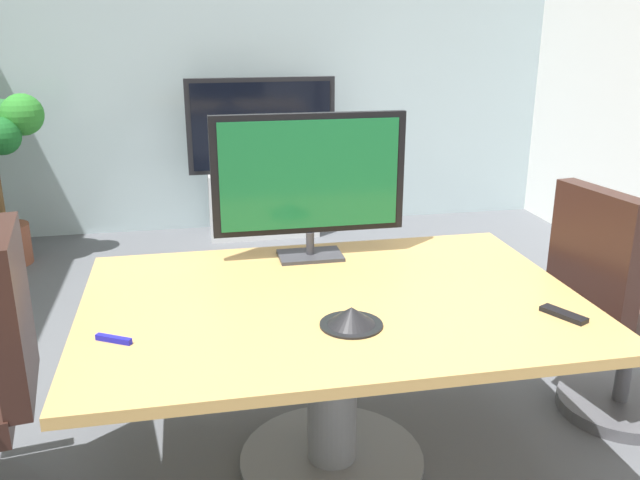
{
  "coord_description": "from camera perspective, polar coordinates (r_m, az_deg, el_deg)",
  "views": [
    {
      "loc": [
        -0.61,
        -2.47,
        1.75
      ],
      "look_at": [
        -0.1,
        0.08,
        0.89
      ],
      "focal_mm": 37.57,
      "sensor_mm": 36.0,
      "label": 1
    }
  ],
  "objects": [
    {
      "name": "conference_phone",
      "position": [
        2.32,
        2.69,
        -6.61
      ],
      "size": [
        0.22,
        0.22,
        0.07
      ],
      "color": "black",
      "rests_on": "conference_table"
    },
    {
      "name": "conference_table",
      "position": [
        2.63,
        1.07,
        -8.51
      ],
      "size": [
        1.88,
        1.29,
        0.74
      ],
      "color": "#B2894C",
      "rests_on": "ground"
    },
    {
      "name": "remote_control",
      "position": [
        2.55,
        20.03,
        -5.97
      ],
      "size": [
        0.12,
        0.17,
        0.02
      ],
      "primitive_type": "cube",
      "rotation": [
        0.0,
        0.0,
        0.46
      ],
      "color": "black",
      "rests_on": "conference_table"
    },
    {
      "name": "wall_display_unit",
      "position": [
        5.61,
        -4.89,
        4.79
      ],
      "size": [
        1.2,
        0.36,
        1.31
      ],
      "color": "#B7BABC",
      "rests_on": "ground"
    },
    {
      "name": "office_chair_right",
      "position": [
        3.27,
        23.84,
        -6.66
      ],
      "size": [
        0.63,
        0.61,
        1.09
      ],
      "rotation": [
        0.0,
        0.0,
        1.74
      ],
      "color": "#4C4C51",
      "rests_on": "ground"
    },
    {
      "name": "ground_plane",
      "position": [
        3.09,
        2.17,
        -16.24
      ],
      "size": [
        7.63,
        7.63,
        0.0
      ],
      "primitive_type": "plane",
      "color": "#515459"
    },
    {
      "name": "whiteboard_marker",
      "position": [
        2.32,
        -17.17,
        -8.07
      ],
      "size": [
        0.12,
        0.08,
        0.02
      ],
      "primitive_type": "cube",
      "rotation": [
        0.0,
        0.0,
        -0.52
      ],
      "color": "#1919A5",
      "rests_on": "conference_table"
    },
    {
      "name": "wall_back_glass_partition",
      "position": [
        5.82,
        -5.47,
        15.61
      ],
      "size": [
        5.2,
        0.1,
        2.96
      ],
      "primitive_type": "cube",
      "color": "#9EB2B7",
      "rests_on": "ground"
    },
    {
      "name": "tv_monitor",
      "position": [
        2.89,
        -0.9,
        5.3
      ],
      "size": [
        0.84,
        0.18,
        0.64
      ],
      "color": "#333338",
      "rests_on": "conference_table"
    }
  ]
}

